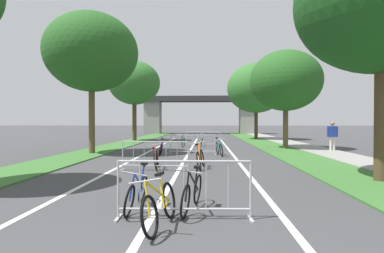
# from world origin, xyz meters

# --- Properties ---
(grass_verge_left) EXTENTS (2.31, 53.47, 0.05)m
(grass_verge_left) POSITION_xyz_m (-5.47, 21.87, 0.03)
(grass_verge_left) COLOR #386B2D
(grass_verge_left) RESTS_ON ground
(grass_verge_right) EXTENTS (2.31, 53.47, 0.05)m
(grass_verge_right) POSITION_xyz_m (5.47, 21.87, 0.03)
(grass_verge_right) COLOR #386B2D
(grass_verge_right) RESTS_ON ground
(sidewalk_path_right) EXTENTS (2.08, 53.47, 0.08)m
(sidewalk_path_right) POSITION_xyz_m (7.67, 21.87, 0.04)
(sidewalk_path_right) COLOR gray
(sidewalk_path_right) RESTS_ON ground
(lane_stripe_center) EXTENTS (0.14, 30.93, 0.01)m
(lane_stripe_center) POSITION_xyz_m (0.00, 15.47, 0.00)
(lane_stripe_center) COLOR silver
(lane_stripe_center) RESTS_ON ground
(lane_stripe_right_lane) EXTENTS (0.14, 30.93, 0.01)m
(lane_stripe_right_lane) POSITION_xyz_m (2.38, 15.47, 0.00)
(lane_stripe_right_lane) COLOR silver
(lane_stripe_right_lane) RESTS_ON ground
(lane_stripe_left_lane) EXTENTS (0.14, 30.93, 0.01)m
(lane_stripe_left_lane) POSITION_xyz_m (-2.38, 15.47, 0.00)
(lane_stripe_left_lane) COLOR silver
(lane_stripe_left_lane) RESTS_ON ground
(overpass_bridge) EXTENTS (17.22, 3.31, 5.47)m
(overpass_bridge) POSITION_xyz_m (0.00, 44.19, 3.60)
(overpass_bridge) COLOR #2D2D30
(overpass_bridge) RESTS_ON ground
(tree_left_pine_far) EXTENTS (5.00, 5.00, 7.62)m
(tree_left_pine_far) POSITION_xyz_m (-5.23, 14.96, 5.48)
(tree_left_pine_far) COLOR brown
(tree_left_pine_far) RESTS_ON ground
(tree_left_cypress_far) EXTENTS (4.66, 4.66, 7.27)m
(tree_left_cypress_far) POSITION_xyz_m (-5.58, 26.44, 5.27)
(tree_left_cypress_far) COLOR #4C3823
(tree_left_cypress_far) RESTS_ON ground
(tree_right_pine_near) EXTENTS (4.90, 4.90, 7.29)m
(tree_right_pine_near) POSITION_xyz_m (6.01, 7.52, 5.19)
(tree_right_pine_near) COLOR #4C3823
(tree_right_pine_near) RESTS_ON ground
(tree_right_oak_near) EXTENTS (4.53, 4.53, 6.29)m
(tree_right_oak_near) POSITION_xyz_m (6.02, 18.46, 4.35)
(tree_right_oak_near) COLOR brown
(tree_right_oak_near) RESTS_ON ground
(tree_right_maple_mid) EXTENTS (5.67, 5.67, 7.44)m
(tree_right_maple_mid) POSITION_xyz_m (5.84, 29.15, 5.03)
(tree_right_maple_mid) COLOR #3D2D1E
(tree_right_maple_mid) RESTS_ON ground
(crowd_barrier_nearest) EXTENTS (2.43, 0.52, 1.05)m
(crowd_barrier_nearest) POSITION_xyz_m (0.60, 3.85, 0.52)
(crowd_barrier_nearest) COLOR #ADADB2
(crowd_barrier_nearest) RESTS_ON ground
(crowd_barrier_second) EXTENTS (2.44, 0.56, 1.05)m
(crowd_barrier_second) POSITION_xyz_m (-0.83, 9.28, 0.52)
(crowd_barrier_second) COLOR #ADADB2
(crowd_barrier_second) RESTS_ON ground
(crowd_barrier_third) EXTENTS (2.43, 0.49, 1.05)m
(crowd_barrier_third) POSITION_xyz_m (0.28, 14.71, 0.52)
(crowd_barrier_third) COLOR #ADADB2
(crowd_barrier_third) RESTS_ON ground
(crowd_barrier_fourth) EXTENTS (2.44, 0.55, 1.05)m
(crowd_barrier_fourth) POSITION_xyz_m (0.77, 20.15, 0.52)
(crowd_barrier_fourth) COLOR #ADADB2
(crowd_barrier_fourth) RESTS_ON ground
(bicycle_orange_0) EXTENTS (0.49, 1.75, 0.99)m
(bicycle_orange_0) POSITION_xyz_m (0.77, 9.88, 0.38)
(bicycle_orange_0) COLOR black
(bicycle_orange_0) RESTS_ON ground
(bicycle_teal_1) EXTENTS (0.52, 1.71, 0.94)m
(bicycle_teal_1) POSITION_xyz_m (1.63, 14.34, 0.37)
(bicycle_teal_1) COLOR black
(bicycle_teal_1) RESTS_ON ground
(bicycle_blue_2) EXTENTS (0.47, 1.65, 0.91)m
(bicycle_blue_2) POSITION_xyz_m (-0.37, 4.39, 0.35)
(bicycle_blue_2) COLOR black
(bicycle_blue_2) RESTS_ON ground
(bicycle_silver_3) EXTENTS (0.52, 1.69, 0.94)m
(bicycle_silver_3) POSITION_xyz_m (0.62, 20.53, 0.36)
(bicycle_silver_3) COLOR black
(bicycle_silver_3) RESTS_ON ground
(bicycle_red_4) EXTENTS (0.56, 1.62, 0.92)m
(bicycle_red_4) POSITION_xyz_m (-0.86, 9.72, 0.36)
(bicycle_red_4) COLOR black
(bicycle_red_4) RESTS_ON ground
(bicycle_purple_5) EXTENTS (0.47, 1.59, 0.93)m
(bicycle_purple_5) POSITION_xyz_m (-1.36, 14.32, 0.36)
(bicycle_purple_5) COLOR black
(bicycle_purple_5) RESTS_ON ground
(bicycle_yellow_6) EXTENTS (0.64, 1.67, 0.90)m
(bicycle_yellow_6) POSITION_xyz_m (0.23, 3.40, 0.36)
(bicycle_yellow_6) COLOR black
(bicycle_yellow_6) RESTS_ON ground
(bicycle_green_7) EXTENTS (0.54, 1.71, 0.94)m
(bicycle_green_7) POSITION_xyz_m (-0.61, 19.80, 0.36)
(bicycle_green_7) COLOR black
(bicycle_green_7) RESTS_ON ground
(bicycle_black_8) EXTENTS (0.48, 1.67, 0.88)m
(bicycle_black_8) POSITION_xyz_m (0.72, 4.36, 0.36)
(bicycle_black_8) COLOR black
(bicycle_black_8) RESTS_ON ground
(pedestrian_waiting) EXTENTS (0.63, 0.30, 1.75)m
(pedestrian_waiting) POSITION_xyz_m (8.28, 16.76, 1.07)
(pedestrian_waiting) COLOR beige
(pedestrian_waiting) RESTS_ON ground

